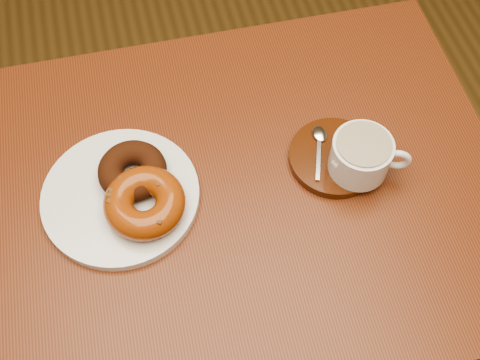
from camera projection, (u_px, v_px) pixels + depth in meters
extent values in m
cube|color=#602C14|center=(228.00, 194.00, 0.96)|extent=(0.91, 0.69, 0.03)
cylinder|color=#463414|center=(39.00, 210.00, 1.42)|extent=(0.05, 0.05, 0.80)
cylinder|color=#463414|center=(362.00, 147.00, 1.52)|extent=(0.05, 0.05, 0.80)
cylinder|color=white|center=(121.00, 196.00, 0.94)|extent=(0.26, 0.26, 0.01)
torus|color=#36180A|center=(132.00, 171.00, 0.93)|extent=(0.13, 0.13, 0.04)
torus|color=#8E3D0F|center=(145.00, 203.00, 0.89)|extent=(0.13, 0.13, 0.05)
cube|color=#4C3219|center=(169.00, 191.00, 0.88)|extent=(0.01, 0.01, 0.00)
cube|color=#4C3219|center=(164.00, 181.00, 0.89)|extent=(0.01, 0.01, 0.00)
cube|color=#4C3219|center=(154.00, 175.00, 0.90)|extent=(0.01, 0.01, 0.00)
cube|color=#4C3219|center=(142.00, 174.00, 0.90)|extent=(0.01, 0.01, 0.00)
cube|color=#4C3219|center=(130.00, 178.00, 0.89)|extent=(0.01, 0.01, 0.00)
cube|color=#4C3219|center=(120.00, 186.00, 0.89)|extent=(0.01, 0.01, 0.00)
cube|color=#4C3219|center=(116.00, 197.00, 0.88)|extent=(0.01, 0.01, 0.00)
cube|color=#4C3219|center=(118.00, 207.00, 0.87)|extent=(0.01, 0.01, 0.00)
cube|color=#4C3219|center=(126.00, 216.00, 0.86)|extent=(0.01, 0.01, 0.00)
cube|color=#4C3219|center=(137.00, 220.00, 0.86)|extent=(0.01, 0.01, 0.00)
cube|color=#4C3219|center=(151.00, 219.00, 0.86)|extent=(0.01, 0.01, 0.00)
cube|color=#4C3219|center=(162.00, 212.00, 0.86)|extent=(0.01, 0.01, 0.00)
cube|color=#4C3219|center=(168.00, 202.00, 0.87)|extent=(0.01, 0.01, 0.00)
cylinder|color=#3C1908|center=(334.00, 157.00, 0.97)|extent=(0.18, 0.18, 0.02)
cylinder|color=white|center=(360.00, 156.00, 0.93)|extent=(0.09, 0.09, 0.06)
cylinder|color=brown|center=(364.00, 144.00, 0.90)|extent=(0.08, 0.08, 0.00)
torus|color=white|center=(397.00, 160.00, 0.92)|extent=(0.04, 0.03, 0.04)
ellipsoid|color=silver|center=(320.00, 134.00, 0.98)|extent=(0.02, 0.03, 0.01)
cube|color=silver|center=(318.00, 158.00, 0.96)|extent=(0.04, 0.08, 0.00)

